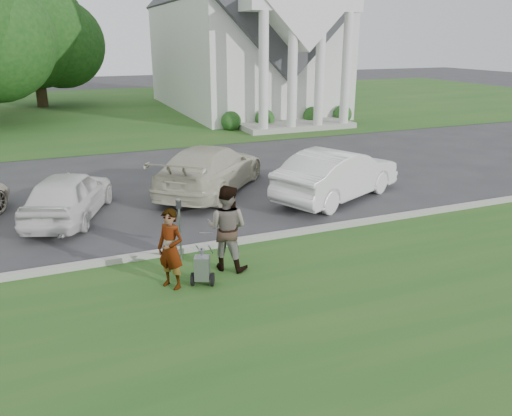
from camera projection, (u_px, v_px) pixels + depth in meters
ground at (232, 255)px, 11.48m from camera, size 120.00×120.00×0.00m
grass_strip at (289, 319)px, 8.84m from camera, size 80.00×7.00×0.01m
church_lawn at (104, 109)px, 35.15m from camera, size 80.00×30.00×0.01m
curb at (225, 243)px, 11.93m from camera, size 80.00×0.18×0.15m
church at (242, 19)px, 33.03m from camera, size 9.19×19.00×24.10m
tree_back at (34, 38)px, 34.82m from camera, size 9.61×7.60×8.89m
striping_cart at (202, 269)px, 9.97m from camera, size 0.71×0.98×0.85m
person_left at (171, 250)px, 9.74m from camera, size 0.67×0.71×1.63m
person_right at (227, 228)px, 10.51m from camera, size 1.15×1.12×1.86m
parking_meter_near at (179, 223)px, 10.90m from camera, size 0.10×0.09×1.44m
car_b at (69, 195)px, 13.64m from camera, size 2.89×4.25×1.34m
car_c at (210, 169)px, 16.03m from camera, size 4.97×5.33×1.51m
car_d at (338, 174)px, 15.33m from camera, size 4.93×3.46×1.54m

